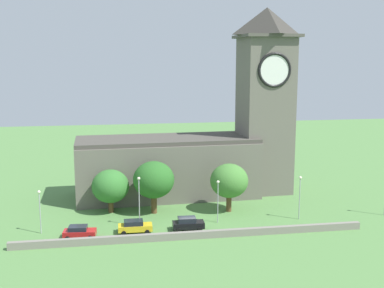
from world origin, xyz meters
name	(u,v)px	position (x,y,z in m)	size (l,w,h in m)	color
ground_plane	(175,199)	(0.00, 15.00, 0.00)	(200.00, 200.00, 0.00)	#517F42
church	(207,140)	(6.07, 17.62, 9.74)	(38.54, 12.43, 32.63)	#666056
quay_barrier	(193,235)	(0.00, -4.08, 0.50)	(47.68, 0.70, 1.00)	gray
car_red	(79,232)	(-15.12, -1.16, 0.83)	(4.49, 2.62, 1.64)	red
car_yellow	(135,226)	(-7.65, -0.40, 0.89)	(4.73, 2.36, 1.76)	gold
car_black	(188,224)	(-0.19, -0.62, 0.94)	(4.49, 2.36, 1.86)	black
streetlamp_west_end	(40,204)	(-20.46, 1.39, 4.17)	(0.44, 0.44, 6.13)	#9EA0A5
streetlamp_west_mid	(139,194)	(-6.85, 1.82, 4.88)	(0.44, 0.44, 7.36)	#9EA0A5
streetlamp_central	(218,194)	(4.62, 1.75, 4.32)	(0.44, 0.44, 6.39)	#9EA0A5
streetlamp_east_mid	(300,190)	(17.00, 1.20, 4.48)	(0.44, 0.44, 6.65)	#9EA0A5
tree_riverside_east	(229,181)	(7.51, 6.67, 4.96)	(5.97, 5.97, 7.68)	brown
tree_churchyard	(110,186)	(-10.89, 9.30, 4.21)	(5.79, 5.79, 6.84)	brown
tree_by_tower	(154,180)	(-4.23, 7.79, 5.33)	(6.40, 6.40, 8.25)	brown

